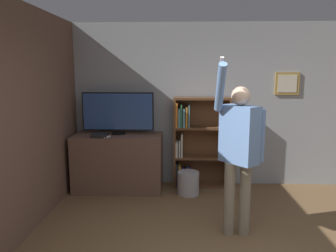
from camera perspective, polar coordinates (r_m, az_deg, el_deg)
wall_back at (r=5.56m, az=8.73°, el=3.60°), size 6.81×0.09×2.70m
wall_side_brick at (r=4.48m, az=-21.67°, el=1.59°), size 0.06×4.43×2.70m
tv_ledge at (r=5.41m, az=-8.61°, el=-6.24°), size 1.41×0.66×0.91m
television at (r=5.31m, az=-8.70°, el=2.33°), size 1.15×0.22×0.68m
game_console at (r=5.17m, az=-11.77°, el=-1.62°), size 0.24×0.22×0.05m
remote_loose at (r=5.10m, az=-10.65°, el=-1.89°), size 0.09×0.14×0.02m
bookshelf at (r=5.46m, az=4.79°, el=-3.23°), size 0.92×0.28×1.50m
person at (r=3.82m, az=12.26°, el=-3.57°), size 0.57×0.57×2.07m
waste_bin at (r=5.23m, az=3.54°, el=-9.87°), size 0.34×0.34×0.36m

